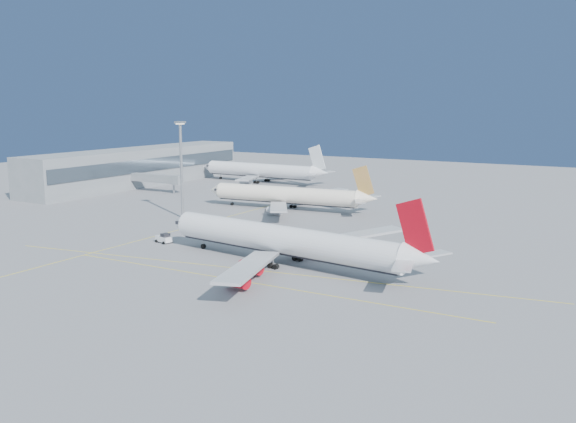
% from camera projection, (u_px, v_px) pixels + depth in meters
% --- Properties ---
extents(ground, '(500.00, 500.00, 0.00)m').
position_uv_depth(ground, '(269.00, 264.00, 135.88)').
color(ground, slate).
rests_on(ground, ground).
extents(terminal, '(18.40, 110.00, 15.00)m').
position_uv_depth(terminal, '(139.00, 167.00, 263.71)').
color(terminal, gray).
rests_on(terminal, ground).
extents(jet_bridge, '(23.60, 3.60, 6.90)m').
position_uv_depth(jet_bridge, '(159.00, 179.00, 242.27)').
color(jet_bridge, gray).
rests_on(jet_bridge, ground).
extents(taxiway_lines, '(118.86, 140.00, 0.02)m').
position_uv_depth(taxiway_lines, '(229.00, 250.00, 148.53)').
color(taxiway_lines, yellow).
rests_on(taxiway_lines, ground).
extents(airliner_virgin, '(68.79, 61.31, 16.99)m').
position_uv_depth(airliner_virgin, '(287.00, 241.00, 133.87)').
color(airliner_virgin, white).
rests_on(airliner_virgin, ground).
extents(airliner_etihad, '(58.44, 53.78, 15.24)m').
position_uv_depth(airliner_etihad, '(289.00, 195.00, 202.76)').
color(airliner_etihad, white).
rests_on(airliner_etihad, ground).
extents(airliner_third, '(63.08, 58.24, 16.94)m').
position_uv_depth(airliner_third, '(263.00, 171.00, 270.98)').
color(airliner_third, white).
rests_on(airliner_third, ground).
extents(pushback_tug, '(4.67, 3.44, 2.41)m').
position_uv_depth(pushback_tug, '(164.00, 238.00, 155.73)').
color(pushback_tug, white).
rests_on(pushback_tug, ground).
extents(light_mast, '(2.45, 2.45, 28.30)m').
position_uv_depth(light_mast, '(181.00, 161.00, 186.71)').
color(light_mast, gray).
rests_on(light_mast, ground).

